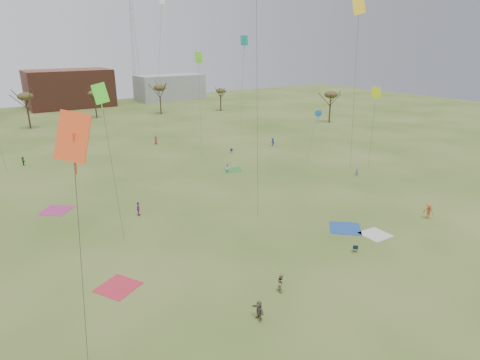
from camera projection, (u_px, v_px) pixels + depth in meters
ground at (309, 267)px, 39.31m from camera, size 260.00×260.00×0.00m
spectator_fore_b at (281, 283)px, 35.28m from camera, size 0.92×1.00×1.66m
spectator_fore_c at (259, 310)px, 31.71m from camera, size 0.50×1.49×1.60m
flyer_mid_b at (429, 211)px, 49.84m from camera, size 1.00×1.37×1.90m
flyer_mid_c at (357, 171)px, 65.79m from camera, size 0.66×0.53×1.58m
spectator_mid_d at (138, 209)px, 50.68m from camera, size 0.69×1.15×1.83m
spectator_mid_e at (228, 168)px, 67.29m from camera, size 1.00×0.97×1.63m
flyer_far_a at (23, 161)px, 71.43m from camera, size 0.60×1.50×1.57m
flyer_far_b at (156, 140)px, 86.16m from camera, size 0.97×1.01×1.75m
flyer_far_c at (273, 142)px, 84.67m from camera, size 0.74×1.15×1.68m
blanket_red at (118, 287)px, 36.09m from camera, size 4.32×4.32×0.03m
blanket_blue at (345, 228)px, 47.46m from camera, size 4.95×4.95×0.03m
blanket_cream at (375, 235)px, 45.93m from camera, size 2.93×2.93×0.03m
blanket_plum at (57, 210)px, 52.51m from camera, size 4.89×4.89×0.03m
blanket_olive at (233, 170)px, 69.12m from camera, size 3.85×3.85×0.03m
camp_chair_center at (355, 249)px, 42.09m from camera, size 0.74×0.74×0.87m
camp_chair_right at (231, 152)px, 79.41m from camera, size 0.73×0.72×0.87m
kites_aloft at (206, 18)px, 58.55m from camera, size 51.80×58.64×27.90m
tree_line at (74, 101)px, 97.60m from camera, size 117.44×49.32×8.91m
building_brick at (69, 88)px, 134.18m from camera, size 26.00×16.00×12.00m
building_grey at (170, 87)px, 151.64m from camera, size 24.00×12.00×9.00m
radio_tower at (134, 46)px, 147.09m from camera, size 1.51×1.72×41.00m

